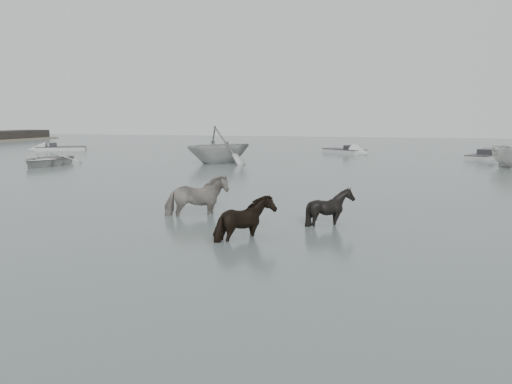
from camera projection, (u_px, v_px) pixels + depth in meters
ground at (286, 235)px, 13.49m from camera, size 140.00×140.00×0.00m
pony_pinto at (196, 189)px, 16.09m from camera, size 2.23×1.77×1.72m
pony_dark at (246, 211)px, 12.98m from camera, size 1.43×1.61×1.47m
pony_black at (330, 202)px, 14.71m from camera, size 1.40×1.29×1.37m
rowboat_lead at (47, 158)px, 33.03m from camera, size 3.88×5.07×0.98m
rowboat_trail at (220, 144)px, 34.64m from camera, size 6.59×6.75×2.70m
boat_small at (509, 155)px, 31.74m from camera, size 1.89×4.24×1.59m
skiff_port at (483, 155)px, 37.60m from camera, size 3.52×5.08×0.75m
skiff_outer at (61, 147)px, 48.00m from camera, size 6.22×4.33×0.75m
skiff_mid at (344, 149)px, 44.30m from camera, size 5.39×4.91×0.75m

